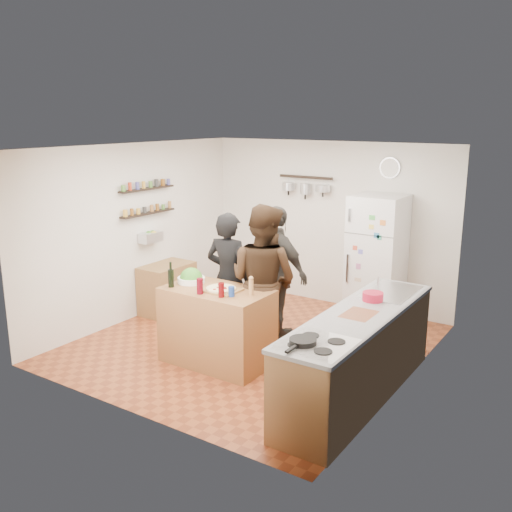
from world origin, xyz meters
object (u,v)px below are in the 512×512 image
Objects in this scene: person_left at (229,278)px; wall_clock at (390,168)px; prep_island at (217,326)px; pepper_mill at (251,287)px; fridge at (376,259)px; salt_canister at (231,291)px; salad_bowl at (191,280)px; skillet at (303,341)px; person_back at (276,273)px; counter_run at (358,356)px; person_center at (263,281)px; wine_bottle at (171,278)px; side_table at (167,288)px; red_bowl at (373,297)px.

person_left is 5.67× the size of wall_clock.
prep_island is 7.30× the size of pepper_mill.
fridge is 1.29m from wall_clock.
salad_bowl is at bearing 166.72° from salt_canister.
fridge is (0.53, 2.38, -0.10)m from pepper_mill.
wall_clock is at bearing 100.10° from skillet.
person_back is at bearing -121.03° from fridge.
wall_clock is at bearing 90.00° from fridge.
counter_run is at bearing 2.17° from salad_bowl.
salt_canister is 0.64m from person_center.
person_left reaches higher than salad_bowl.
fridge is (1.48, 2.65, -0.12)m from wine_bottle.
side_table is (-3.34, 1.90, -0.58)m from skillet.
salt_canister is 0.06× the size of person_center.
side_table is at bearing -21.49° from person_left.
wall_clock reaches higher than wine_bottle.
fridge reaches higher than prep_island.
person_left reaches higher than prep_island.
wall_clock reaches higher than person_back.
pepper_mill is (0.87, 0.00, 0.05)m from salad_bowl.
red_bowl reaches higher than skillet.
pepper_mill is 0.21× the size of side_table.
salt_canister is at bearing -29.51° from side_table.
wall_clock is at bearing 70.44° from prep_island.
fridge is at bearing -90.00° from wall_clock.
salad_bowl is 1.35× the size of skillet.
person_center is (0.60, -0.11, 0.08)m from person_left.
wine_bottle is 0.71× the size of wall_clock.
person_left is 0.97× the size of person_back.
person_left is (-0.59, 0.75, -0.12)m from salt_canister.
salt_canister is 1.55m from red_bowl.
wine_bottle is at bearing 75.67° from person_back.
salad_bowl is 0.87m from pepper_mill.
prep_island is 4.17× the size of wall_clock.
salt_canister is (0.80, 0.10, -0.05)m from wine_bottle.
wall_clock reaches higher than red_bowl.
wine_bottle is at bearing -159.89° from red_bowl.
person_back is 5.85× the size of wall_clock.
prep_island is at bearing 61.82° from person_center.
side_table is (-1.29, 0.97, -0.58)m from salad_bowl.
wine_bottle reaches higher than pepper_mill.
person_left reaches higher than salt_canister.
counter_run is at bearing 162.19° from person_back.
skillet is at bearing -78.92° from fridge.
person_left reaches higher than counter_run.
person_back is (-0.14, 1.18, -0.09)m from salt_canister.
fridge is 3.09m from side_table.
person_left is 7.56× the size of red_bowl.
side_table is (-2.16, 0.97, -0.63)m from pepper_mill.
fridge is at bearing 59.53° from salad_bowl.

